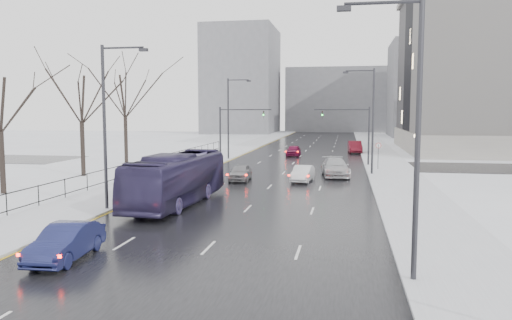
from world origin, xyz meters
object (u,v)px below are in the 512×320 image
Objects in this scene: no_uturn_sign at (378,148)px; sedan_left_near at (66,242)px; sedan_right_near at (303,174)px; streetlight_r_near at (411,125)px; streetlight_l_near at (108,119)px; sedan_center_near at (240,172)px; sedan_right_distant at (355,147)px; streetlight_r_mid at (371,116)px; sedan_center_far at (294,150)px; tree_park_d at (84,177)px; streetlight_l_far at (230,114)px; mast_signal_left at (229,128)px; tree_park_c at (4,195)px; lamppost_r_mid at (416,154)px; sedan_right_far at (335,167)px; mast_signal_right at (359,129)px; tree_park_e at (127,165)px; bus at (177,179)px.

no_uturn_sign is 0.61× the size of sedan_left_near.
sedan_right_near is at bearing -125.51° from no_uturn_sign.
streetlight_r_near and streetlight_l_near have the same top height.
sedan_right_distant reaches higher than sedan_center_near.
streetlight_r_mid is 20.84m from sedan_center_far.
tree_park_d is 39.41m from sedan_right_distant.
mast_signal_left is (0.84, -4.00, -1.51)m from streetlight_l_far.
sedan_center_far is (17.57, 34.11, 0.77)m from tree_park_c.
tree_park_c is at bearing -168.50° from lamppost_r_mid.
mast_signal_left is at bearing 65.03° from tree_park_c.
sedan_right_far is at bearing 62.18° from sedan_right_near.
lamppost_r_mid reaches higher than sedan_left_near.
tree_park_c reaches higher than sedan_right_near.
sedan_center_near is (2.22, 23.82, -0.01)m from sedan_left_near.
mast_signal_right is 14.87m from sedan_right_near.
mast_signal_left is at bearing 166.40° from no_uturn_sign.
streetlight_r_near is 1.00× the size of streetlight_l_far.
sedan_right_far is at bearing 10.98° from tree_park_d.
mast_signal_right is at bearing 96.00° from streetlight_r_mid.
no_uturn_sign is at bearing -64.89° from mast_signal_right.
mast_signal_right is 1.13× the size of sedan_right_far.
streetlight_l_near reaches higher than sedan_center_near.
tree_park_e is 3.14× the size of sedan_center_far.
sedan_left_near is at bearing -117.31° from sedan_right_far.
tree_park_e is 3.15× the size of lamppost_r_mid.
streetlight_l_far is at bearing 99.07° from bus.
tree_park_e is 26.61m from streetlight_l_near.
streetlight_r_near is 20.38m from lamppost_r_mid.
tree_park_e is at bearing 107.49° from sedan_left_near.
lamppost_r_mid is 0.99× the size of sedan_center_far.
bus is (13.70, -1.32, 1.70)m from tree_park_c.
tree_park_e is 23.89m from sedan_right_far.
streetlight_r_mid is 8.18m from mast_signal_right.
lamppost_r_mid is at bearing 11.50° from tree_park_c.
streetlight_r_near is at bearing -78.88° from sedan_center_far.
tree_park_e is at bearing 124.66° from bus.
streetlight_r_near is 1.74× the size of sedan_right_far.
bus is at bearing -155.13° from lamppost_r_mid.
tree_park_e reaches higher than bus.
mast_signal_right reaches higher than sedan_right_near.
sedan_right_distant is (2.19, 26.03, 0.02)m from sedan_right_far.
streetlight_r_mid is at bearing -91.26° from sedan_right_distant.
tree_park_d reaches higher than bus.
mast_signal_right is at bearing -93.08° from sedan_right_distant.
streetlight_l_near is 11.23m from sedan_left_near.
mast_signal_left reaches higher than sedan_center_far.
tree_park_e is (-0.40, 10.00, 0.00)m from tree_park_d.
streetlight_r_near is (26.67, -14.00, 5.62)m from tree_park_c.
lamppost_r_mid reaches higher than sedan_right_distant.
streetlight_l_far reaches higher than sedan_right_distant.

